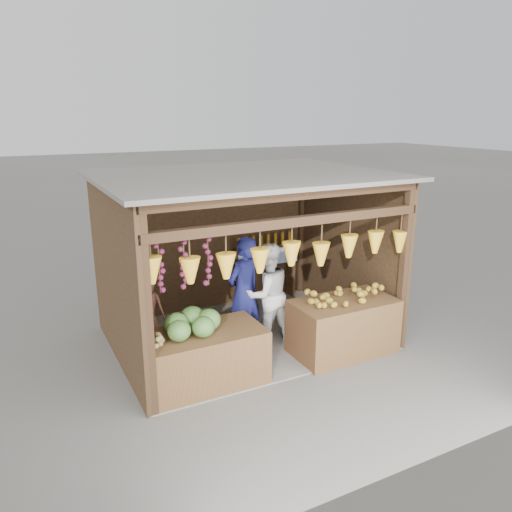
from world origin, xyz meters
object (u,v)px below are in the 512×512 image
(counter_left, at_px, (202,359))
(woman_standing, at_px, (267,294))
(man_standing, at_px, (244,293))
(vendor_seated, at_px, (148,308))
(counter_right, at_px, (343,327))

(counter_left, bearing_deg, woman_standing, 27.97)
(woman_standing, bearing_deg, man_standing, -13.62)
(vendor_seated, bearing_deg, counter_left, 145.96)
(counter_right, xyz_separation_m, man_standing, (-1.23, 0.89, 0.46))
(counter_left, distance_m, man_standing, 1.38)
(counter_left, xyz_separation_m, vendor_seated, (-0.39, 1.14, 0.39))
(man_standing, distance_m, woman_standing, 0.37)
(woman_standing, xyz_separation_m, vendor_seated, (-1.76, 0.41, -0.05))
(woman_standing, bearing_deg, vendor_seated, -16.18)
(counter_left, bearing_deg, vendor_seated, 109.00)
(counter_left, distance_m, counter_right, 2.24)
(man_standing, bearing_deg, counter_left, 18.46)
(counter_left, xyz_separation_m, man_standing, (1.01, 0.80, 0.50))
(counter_right, distance_m, vendor_seated, 2.92)
(counter_left, xyz_separation_m, counter_right, (2.24, -0.09, 0.04))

